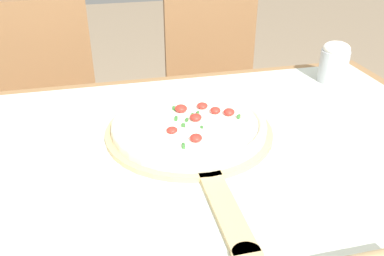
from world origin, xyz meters
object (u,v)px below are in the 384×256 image
at_px(pizza, 189,124).
at_px(chair_left, 49,104).
at_px(flour_cup, 334,62).
at_px(pizza_peel, 191,136).
at_px(chair_right, 214,88).

bearing_deg(pizza, chair_left, 119.74).
bearing_deg(chair_left, flour_cup, -32.88).
relative_size(pizza_peel, flour_cup, 5.05).
distance_m(pizza, flour_cup, 0.53).
bearing_deg(flour_cup, pizza, -156.92).
xyz_separation_m(chair_left, chair_right, (0.67, 0.00, 0.00)).
xyz_separation_m(pizza, chair_left, (-0.40, 0.70, -0.24)).
height_order(chair_left, chair_right, same).
xyz_separation_m(pizza_peel, chair_right, (0.27, 0.72, -0.22)).
bearing_deg(chair_right, flour_cup, -63.22).
bearing_deg(flour_cup, pizza_peel, -154.65).
bearing_deg(flour_cup, chair_right, 114.28).
bearing_deg(pizza, flour_cup, 23.08).
distance_m(pizza_peel, chair_right, 0.80).
distance_m(chair_right, flour_cup, 0.60).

